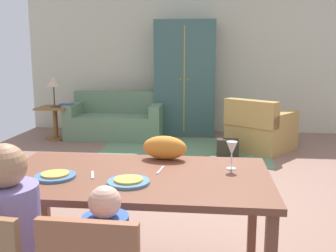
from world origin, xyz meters
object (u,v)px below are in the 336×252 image
table_lamp (53,82)px  plate_near_child (129,182)px  armoire (185,79)px  book_upper (66,105)px  dining_table (135,185)px  cat (165,148)px  handbag (228,148)px  wine_glass (232,150)px  plate_near_man (55,176)px  couch (116,121)px  book_lower (67,106)px  armchair (260,130)px  side_table (55,118)px

table_lamp → plate_near_child: bearing=-63.1°
armoire → book_upper: bearing=-161.5°
dining_table → table_lamp: (-2.26, 4.28, 0.32)m
cat → table_lamp: (-2.41, 3.90, 0.16)m
handbag → cat: bearing=-101.3°
dining_table → wine_glass: wine_glass is taller
plate_near_man → handbag: size_ratio=0.78×
plate_near_child → couch: couch is taller
plate_near_child → book_lower: bearing=114.6°
couch → book_lower: size_ratio=7.68×
wine_glass → table_lamp: 5.01m
dining_table → table_lamp: bearing=117.8°
cat → couch: cat is taller
armoire → table_lamp: (-2.27, -0.68, -0.04)m
armchair → armoire: size_ratio=0.57×
plate_near_child → armoire: size_ratio=0.12×
side_table → table_lamp: size_ratio=1.07×
dining_table → book_upper: bearing=115.6°
cat → handbag: size_ratio=1.00×
plate_near_man → couch: couch is taller
plate_near_child → book_lower: size_ratio=1.14×
table_lamp → book_upper: size_ratio=2.45×
handbag → side_table: bearing=163.3°
armchair → table_lamp: 3.62m
side_table → handbag: size_ratio=1.81×
dining_table → book_lower: 4.74m
wine_glass → side_table: wine_glass is taller
wine_glass → armchair: size_ratio=0.16×
dining_table → plate_near_child: 0.20m
wine_glass → book_lower: wine_glass is taller
side_table → handbag: side_table is taller
plate_near_man → armoire: size_ratio=0.12×
armoire → table_lamp: armoire is taller
wine_glass → cat: 0.51m
dining_table → armchair: armchair is taller
armchair → book_upper: size_ratio=5.45×
table_lamp → book_lower: bearing=-0.9°
side_table → book_lower: size_ratio=2.64×
couch → table_lamp: bearing=-166.1°
handbag → plate_near_man: bearing=-109.2°
cat → dining_table: bearing=-104.1°
couch → dining_table: bearing=-75.0°
cat → plate_near_man: bearing=-133.7°
book_upper → cat: bearing=-60.6°
book_upper → table_lamp: bearing=177.6°
book_lower → cat: bearing=-60.7°
plate_near_child → cat: cat is taller
armchair → book_upper: armchair is taller
side_table → couch: bearing=13.9°
plate_near_child → armchair: (1.26, 4.01, -0.45)m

